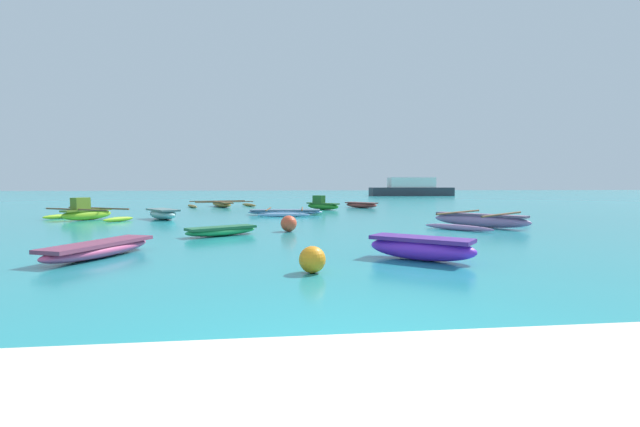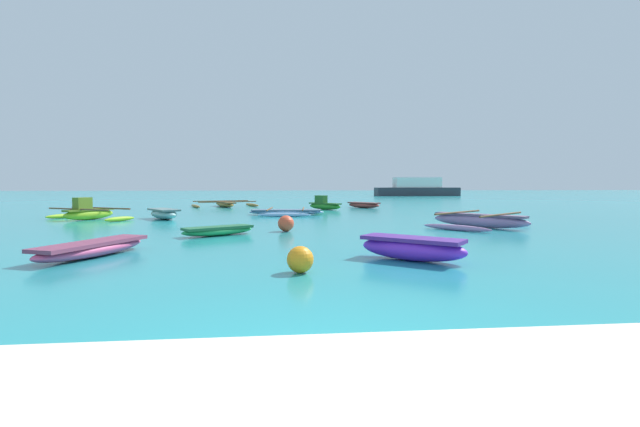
# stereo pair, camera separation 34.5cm
# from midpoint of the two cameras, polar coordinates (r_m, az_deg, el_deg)

# --- Properties ---
(ground_plane) EXTENTS (240.00, 240.00, 0.00)m
(ground_plane) POSITION_cam_midpoint_polar(r_m,az_deg,el_deg) (3.42, 6.87, -23.13)
(ground_plane) COLOR teal
(moored_boat_0) EXTENTS (2.07, 2.38, 0.89)m
(moored_boat_0) POSITION_cam_midpoint_polar(r_m,az_deg,el_deg) (27.04, 0.92, 1.20)
(moored_boat_0) COLOR #2D9128
(moored_boat_0) RESTS_ON ground_plane
(moored_boat_1) EXTENTS (3.94, 3.35, 0.34)m
(moored_boat_1) POSITION_cam_midpoint_polar(r_m,az_deg,el_deg) (22.33, -4.07, 0.22)
(moored_boat_1) COLOR #95BAEA
(moored_boat_1) RESTS_ON ground_plane
(moored_boat_2) EXTENTS (5.06, 4.36, 0.42)m
(moored_boat_2) POSITION_cam_midpoint_polar(r_m,az_deg,el_deg) (31.18, -12.31, 1.24)
(moored_boat_2) COLOR #AE8036
(moored_boat_2) RESTS_ON ground_plane
(moored_boat_3) EXTENTS (2.29, 1.82, 0.28)m
(moored_boat_3) POSITION_cam_midpoint_polar(r_m,az_deg,el_deg) (13.46, -12.70, -2.20)
(moored_boat_3) COLOR green
(moored_boat_3) RESTS_ON ground_plane
(moored_boat_4) EXTENTS (4.26, 3.39, 1.00)m
(moored_boat_4) POSITION_cam_midpoint_polar(r_m,az_deg,el_deg) (21.60, -28.12, 0.12)
(moored_boat_4) COLOR #8DBE23
(moored_boat_4) RESTS_ON ground_plane
(moored_boat_5) EXTENTS (1.98, 2.40, 0.47)m
(moored_boat_5) POSITION_cam_midpoint_polar(r_m,az_deg,el_deg) (20.60, -19.66, 0.01)
(moored_boat_5) COLOR #8CBEBE
(moored_boat_5) RESTS_ON ground_plane
(moored_boat_6) EXTENTS (2.18, 1.99, 0.48)m
(moored_boat_6) POSITION_cam_midpoint_polar(r_m,az_deg,el_deg) (9.04, 13.26, -4.44)
(moored_boat_6) COLOR #792BD7
(moored_boat_6) RESTS_ON ground_plane
(moored_boat_7) EXTENTS (2.18, 2.36, 0.38)m
(moored_boat_7) POSITION_cam_midpoint_polar(r_m,az_deg,el_deg) (29.17, 6.19, 1.16)
(moored_boat_7) COLOR #AD3F3A
(moored_boat_7) RESTS_ON ground_plane
(moored_boat_8) EXTENTS (4.35, 4.18, 0.54)m
(moored_boat_8) POSITION_cam_midpoint_polar(r_m,az_deg,el_deg) (16.80, 20.99, -0.88)
(moored_boat_8) COLOR #A677AC
(moored_boat_8) RESTS_ON ground_plane
(moored_boat_9) EXTENTS (1.78, 2.93, 0.33)m
(moored_boat_9) POSITION_cam_midpoint_polar(r_m,az_deg,el_deg) (10.41, -27.21, -4.11)
(moored_boat_9) COLOR #CB4B7C
(moored_boat_9) RESTS_ON ground_plane
(mooring_buoy_0) EXTENTS (0.54, 0.54, 0.54)m
(mooring_buoy_0) POSITION_cam_midpoint_polar(r_m,az_deg,el_deg) (14.27, -3.88, -1.33)
(mooring_buoy_0) COLOR #E54C2D
(mooring_buoy_0) RESTS_ON ground_plane
(mooring_buoy_1) EXTENTS (0.48, 0.48, 0.48)m
(mooring_buoy_1) POSITION_cam_midpoint_polar(r_m,az_deg,el_deg) (7.57, -1.34, -6.15)
(mooring_buoy_1) COLOR orange
(mooring_buoy_1) RESTS_ON ground_plane
(distant_ferry) EXTENTS (11.97, 2.63, 2.63)m
(distant_ferry) POSITION_cam_midpoint_polar(r_m,az_deg,el_deg) (63.05, 12.94, 3.28)
(distant_ferry) COLOR #2D333D
(distant_ferry) RESTS_ON ground_plane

